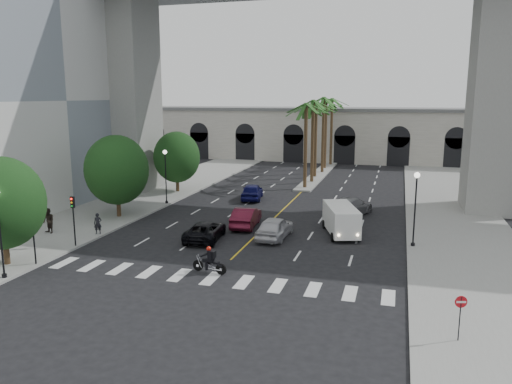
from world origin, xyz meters
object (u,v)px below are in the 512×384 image
object	(u,v)px
lamp_post_left_far	(166,172)
do_not_enter_sign	(460,309)
car_a	(275,227)
car_d	(350,207)
pedestrian_b	(48,221)
pedestrian_a	(98,224)
traffic_signal_far	(73,213)
cargo_van	(341,219)
lamp_post_right	(415,203)
traffic_signal_near	(33,227)
car_e	(252,191)
car_b	(246,217)
car_c	(205,231)
motorcycle_rider	(210,261)

from	to	relation	value
lamp_post_left_far	do_not_enter_sign	xyz separation A→B (m)	(24.40, -21.78, -1.65)
car_a	car_d	world-z (taller)	car_d
car_d	pedestrian_b	world-z (taller)	pedestrian_b
pedestrian_a	do_not_enter_sign	world-z (taller)	do_not_enter_sign
traffic_signal_far	pedestrian_b	bearing A→B (deg)	150.56
pedestrian_b	do_not_enter_sign	bearing A→B (deg)	-0.79
cargo_van	car_a	bearing A→B (deg)	-172.33
lamp_post_right	traffic_signal_near	distance (m)	25.02
car_a	pedestrian_b	xyz separation A→B (m)	(-16.72, -3.98, 0.29)
car_d	car_e	bearing A→B (deg)	-3.62
lamp_post_left_far	lamp_post_right	world-z (taller)	same
car_d	car_b	bearing A→B (deg)	57.36
traffic_signal_near	car_d	bearing A→B (deg)	47.09
lamp_post_left_far	cargo_van	world-z (taller)	lamp_post_left_far
car_c	car_e	distance (m)	14.84
motorcycle_rider	car_d	world-z (taller)	car_d
lamp_post_right	pedestrian_b	xyz separation A→B (m)	(-26.59, -4.30, -2.11)
lamp_post_left_far	motorcycle_rider	xyz separation A→B (m)	(11.02, -16.60, -2.48)
traffic_signal_near	car_c	world-z (taller)	traffic_signal_near
lamp_post_right	car_d	world-z (taller)	lamp_post_right
motorcycle_rider	lamp_post_right	bearing A→B (deg)	45.70
traffic_signal_far	do_not_enter_sign	bearing A→B (deg)	-16.69
lamp_post_left_far	traffic_signal_near	bearing A→B (deg)	-89.69
cargo_van	lamp_post_left_far	bearing A→B (deg)	142.77
lamp_post_right	cargo_van	distance (m)	5.92
cargo_van	pedestrian_a	size ratio (longest dim) A/B	3.50
car_d	cargo_van	xyz separation A→B (m)	(-0.08, -6.45, 0.42)
motorcycle_rider	traffic_signal_near	bearing A→B (deg)	-160.57
motorcycle_rider	car_d	distance (m)	18.22
car_a	pedestrian_b	bearing A→B (deg)	16.09
traffic_signal_near	motorcycle_rider	xyz separation A→B (m)	(10.92, 1.90, -1.77)
traffic_signal_near	pedestrian_b	size ratio (longest dim) A/B	1.90
traffic_signal_far	pedestrian_a	distance (m)	3.46
car_e	car_b	bearing A→B (deg)	93.70
car_d	car_e	world-z (taller)	car_e
traffic_signal_far	car_e	distance (m)	20.54
car_d	car_e	distance (m)	11.19
car_a	cargo_van	world-z (taller)	cargo_van
lamp_post_left_far	pedestrian_b	world-z (taller)	lamp_post_left_far
car_d	traffic_signal_near	bearing A→B (deg)	66.04
car_c	pedestrian_a	world-z (taller)	pedestrian_a
motorcycle_rider	pedestrian_a	world-z (taller)	pedestrian_a
car_a	motorcycle_rider	bearing A→B (deg)	79.71
traffic_signal_far	pedestrian_b	size ratio (longest dim) A/B	1.90
cargo_van	car_b	bearing A→B (deg)	159.52
car_c	pedestrian_b	bearing A→B (deg)	4.23
car_a	car_b	distance (m)	3.96
traffic_signal_far	car_c	xyz separation A→B (m)	(8.00, 4.35, -1.82)
lamp_post_right	motorcycle_rider	size ratio (longest dim) A/B	2.36
lamp_post_right	car_d	bearing A→B (deg)	121.66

